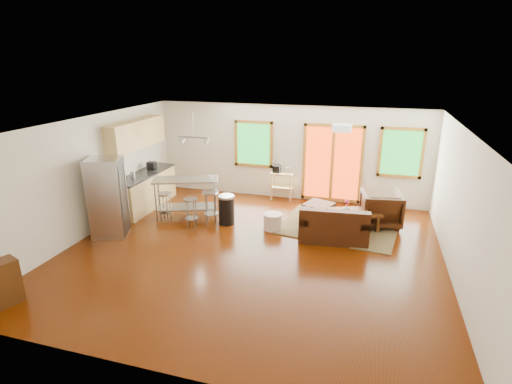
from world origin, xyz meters
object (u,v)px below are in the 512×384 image
(ottoman, at_px, (319,211))
(island, at_px, (186,191))
(loveseat, at_px, (334,227))
(armchair, at_px, (381,207))
(refrigerator, at_px, (108,197))
(rug, at_px, (338,227))
(kitchen_cart, at_px, (282,176))
(coffee_table, at_px, (355,214))

(ottoman, height_order, island, island)
(loveseat, distance_m, armchair, 1.50)
(ottoman, relative_size, refrigerator, 0.35)
(rug, distance_m, kitchen_cart, 2.43)
(coffee_table, xyz_separation_m, armchair, (0.57, 0.44, 0.07))
(refrigerator, bearing_deg, kitchen_cart, 27.34)
(loveseat, height_order, kitchen_cart, kitchen_cart)
(loveseat, bearing_deg, armchair, 43.47)
(coffee_table, bearing_deg, armchair, 37.83)
(coffee_table, height_order, armchair, armchair)
(ottoman, xyz_separation_m, refrigerator, (-4.35, -2.18, 0.67))
(refrigerator, bearing_deg, loveseat, -6.97)
(loveseat, height_order, coffee_table, loveseat)
(loveseat, distance_m, kitchen_cart, 2.86)
(armchair, relative_size, ottoman, 1.48)
(ottoman, bearing_deg, island, -166.69)
(rug, xyz_separation_m, ottoman, (-0.53, 0.35, 0.19))
(ottoman, xyz_separation_m, kitchen_cart, (-1.22, 1.21, 0.46))
(coffee_table, relative_size, ottoman, 2.06)
(loveseat, distance_m, coffee_table, 0.80)
(coffee_table, bearing_deg, rug, 174.22)
(rug, height_order, ottoman, ottoman)
(ottoman, height_order, kitchen_cart, kitchen_cart)
(armchair, bearing_deg, refrigerator, 11.56)
(ottoman, relative_size, kitchen_cart, 0.64)
(loveseat, xyz_separation_m, ottoman, (-0.47, 1.07, -0.10))
(refrigerator, relative_size, kitchen_cart, 1.81)
(kitchen_cart, bearing_deg, rug, -41.87)
(ottoman, bearing_deg, kitchen_cart, 135.05)
(loveseat, relative_size, coffee_table, 1.21)
(rug, height_order, island, island)
(rug, distance_m, coffee_table, 0.51)
(coffee_table, relative_size, armchair, 1.39)
(rug, height_order, coffee_table, coffee_table)
(refrigerator, relative_size, island, 1.04)
(armchair, xyz_separation_m, kitchen_cart, (-2.66, 1.16, 0.21))
(rug, relative_size, island, 1.55)
(rug, relative_size, ottoman, 4.21)
(rug, distance_m, armchair, 1.10)
(coffee_table, bearing_deg, island, -174.83)
(coffee_table, bearing_deg, kitchen_cart, 142.65)
(armchair, bearing_deg, island, 0.33)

